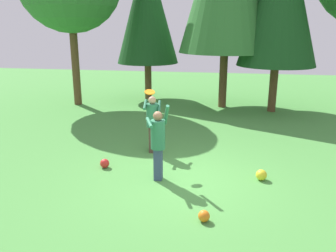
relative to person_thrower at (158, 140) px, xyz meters
The scene contains 8 objects.
ground_plane 1.15m from the person_thrower, ahead, with size 40.00×40.00×0.00m, color #4C9342.
person_thrower is the anchor object (origin of this frame).
person_catcher 1.90m from the person_thrower, 106.16° to the left, with size 0.55×0.63×1.67m.
frisbee 1.45m from the person_thrower, 111.91° to the left, with size 0.35×0.35×0.11m.
ball_red 1.82m from the person_thrower, 163.21° to the left, with size 0.24×0.24×0.24m, color red.
ball_yellow 2.63m from the person_thrower, ahead, with size 0.26×0.26×0.26m, color yellow.
ball_orange 2.29m from the person_thrower, 54.36° to the right, with size 0.23×0.23×0.23m, color orange.
tree_left 10.19m from the person_thrower, 104.23° to the left, with size 2.96×2.96×7.08m.
Camera 1 is at (1.00, -7.61, 3.60)m, focal length 37.37 mm.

